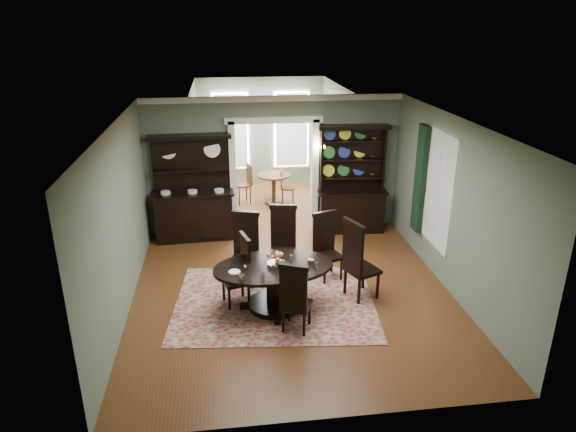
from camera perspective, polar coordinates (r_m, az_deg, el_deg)
name	(u,v)px	position (r m, az deg, el deg)	size (l,w,h in m)	color
room	(293,209)	(8.42, 0.52, 0.80)	(5.51, 6.01, 3.01)	#5A3517
parlor	(264,139)	(13.68, -2.67, 8.56)	(3.51, 3.50, 3.01)	#5A3517
doorway_trim	(274,160)	(11.21, -1.57, 6.25)	(2.08, 0.25, 2.57)	white
right_window	(429,185)	(9.92, 15.41, 3.38)	(0.15, 1.47, 2.12)	white
wall_sconce	(319,148)	(11.13, 3.42, 7.55)	(0.27, 0.21, 0.21)	#AE832E
rug	(275,302)	(8.82, -1.46, -9.53)	(3.33, 2.54, 0.01)	maroon
dining_table	(274,278)	(8.43, -1.60, -6.95)	(2.07, 1.98, 0.77)	black
centerpiece	(276,262)	(8.28, -1.34, -5.10)	(1.45, 0.93, 0.24)	white
chair_far_left	(245,246)	(9.23, -4.78, -3.31)	(0.60, 0.58, 1.32)	black
chair_far_mid	(283,238)	(9.48, -0.55, -2.50)	(0.57, 0.55, 1.33)	black
chair_far_right	(326,243)	(9.40, 4.25, -3.05)	(0.58, 0.56, 1.25)	black
chair_end_left	(241,269)	(8.55, -5.23, -5.83)	(0.53, 0.54, 1.21)	black
chair_end_right	(357,258)	(8.68, 7.68, -4.69)	(0.66, 0.68, 1.43)	black
chair_near	(295,297)	(7.74, 0.77, -8.96)	(0.57, 0.56, 1.18)	black
sideboard	(193,203)	(11.17, -10.46, 1.39)	(1.74, 0.69, 2.26)	black
welsh_dresser	(352,193)	(11.47, 7.07, 2.50)	(1.56, 0.66, 2.38)	black
parlor_table	(274,185)	(13.17, -1.60, 3.51)	(0.84, 0.84, 0.78)	#542C18
parlor_chair_left	(245,182)	(13.25, -4.77, 3.74)	(0.47, 0.46, 1.02)	#542C18
parlor_chair_right	(285,186)	(13.14, -0.31, 3.38)	(0.39, 0.38, 0.90)	#542C18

